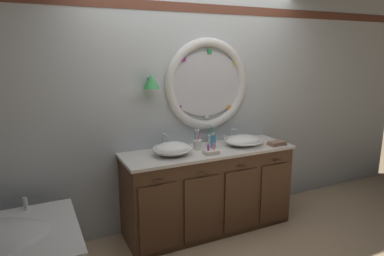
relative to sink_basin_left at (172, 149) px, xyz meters
The scene contains 12 objects.
ground_plane 1.06m from the sink_basin_left, 31.41° to the right, with size 14.00×14.00×0.00m, color tan.
back_wall_assembly 0.64m from the sink_basin_left, 40.49° to the left, with size 6.40×0.26×2.60m.
vanity_counter 0.66m from the sink_basin_left, ahead, with size 1.82×0.61×0.89m.
sink_basin_left is the anchor object (origin of this frame).
sink_basin_right 0.83m from the sink_basin_left, ahead, with size 0.43×0.43×0.11m.
faucet_set_left 0.22m from the sink_basin_left, 90.00° to the left, with size 0.22×0.15×0.17m.
faucet_set_right 0.86m from the sink_basin_left, 15.19° to the left, with size 0.24×0.13×0.15m.
toothbrush_holder_left 0.31m from the sink_basin_left, 12.02° to the left, with size 0.09×0.09×0.22m.
toothbrush_holder_right 0.58m from the sink_basin_left, 20.55° to the left, with size 0.08×0.08×0.22m.
soap_dispenser 0.50m from the sink_basin_left, ahead, with size 0.05×0.06×0.17m.
folded_hand_towel 1.17m from the sink_basin_left, ahead, with size 0.20×0.12×0.04m.
toiletry_basket 0.38m from the sink_basin_left, 20.30° to the right, with size 0.14×0.12×0.11m.
Camera 1 is at (-1.62, -2.74, 1.89)m, focal length 32.04 mm.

